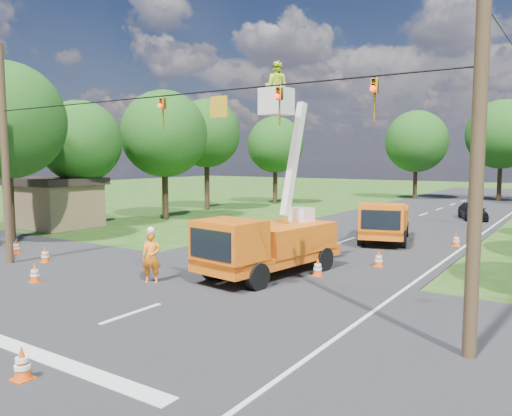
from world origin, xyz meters
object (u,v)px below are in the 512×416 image
Objects in this scene: pole_right_near at (479,124)px; tree_left_b at (6,121)px; traffic_cone_1 at (22,363)px; ground_worker at (151,257)px; traffic_cone_2 at (318,267)px; shed at (55,202)px; traffic_cone_3 at (379,259)px; traffic_cone_4 at (35,273)px; traffic_cone_6 at (16,247)px; tree_left_c at (80,142)px; tree_left_f at (275,145)px; bucket_truck at (268,232)px; tree_far_a at (416,141)px; tree_far_b at (502,134)px; pole_left at (5,156)px; traffic_cone_5 at (45,255)px; tree_left_d at (164,134)px; traffic_cone_7 at (456,240)px; distant_car at (473,211)px; tree_left_e at (207,134)px; second_truck at (384,221)px.

tree_left_b is at bearing 172.57° from pole_right_near.
ground_worker is at bearing 116.69° from traffic_cone_1.
traffic_cone_2 is 17.93m from tree_left_b.
traffic_cone_1 is at bearing -36.02° from shed.
traffic_cone_3 is at bearing 121.96° from pole_right_near.
traffic_cone_6 is at bearing 154.65° from traffic_cone_4.
tree_left_c is 21.07m from tree_left_f.
tree_left_f is (-15.51, 25.95, 4.00)m from bucket_truck.
tree_far_a is at bearing 71.31° from tree_left_c.
tree_far_b is (19.50, 36.00, 1.37)m from tree_left_c.
pole_left is at bearing -105.52° from tree_far_b.
tree_left_c is at bearing 135.10° from traffic_cone_5.
traffic_cone_6 is at bearing -74.32° from tree_left_d.
shed reaches higher than traffic_cone_5.
traffic_cone_5 is 8.85m from tree_left_b.
traffic_cone_3 is at bearing 60.08° from bucket_truck.
ground_worker is 0.19× the size of pole_right_near.
traffic_cone_7 is at bearing 102.77° from pole_right_near.
traffic_cone_1 is at bearing -52.17° from tree_left_d.
tree_left_b reaches higher than tree_left_f.
tree_left_b is (-18.27, -23.73, 5.65)m from distant_car.
traffic_cone_4 is 3.53m from traffic_cone_5.
bucket_truck is 30.49m from tree_left_f.
tree_left_f reaches higher than bucket_truck.
pole_right_near is at bearing -58.04° from traffic_cone_3.
distant_car is at bearing 100.04° from pole_right_near.
tree_far_a is at bearing 100.88° from traffic_cone_2.
tree_left_c is 0.85× the size of tree_far_a.
tree_left_e is at bearing 105.26° from traffic_cone_6.
shed is 0.60× the size of tree_left_d.
pole_left reaches higher than bucket_truck.
tree_left_b is at bearing -173.13° from traffic_cone_2.
traffic_cone_5 is (-11.96, -6.94, 0.00)m from traffic_cone_3.
traffic_cone_2 and traffic_cone_3 have the same top height.
traffic_cone_5 is 16.68m from tree_left_d.
bucket_truck reaches higher than traffic_cone_2.
second_truck is 0.61× the size of pole_right_near.
tree_left_e reaches higher than bucket_truck.
traffic_cone_4 is (-9.34, -28.10, -0.30)m from distant_car.
pole_left is (-18.00, 0.00, -0.61)m from pole_right_near.
pole_right_near is (16.82, -0.85, 4.75)m from traffic_cone_5.
distant_car is at bearing 40.71° from shed.
tree_far_a is (6.15, 41.73, 5.83)m from traffic_cone_6.
tree_left_d is 15.01m from tree_left_f.
traffic_cone_2 is 0.08× the size of tree_left_b.
traffic_cone_1 is at bearing -65.87° from tree_left_f.
ground_worker reaches higher than distant_car.
bucket_truck reaches higher than traffic_cone_3.
tree_left_c reaches higher than shed.
shed is (-8.50, 8.00, -2.88)m from pole_left.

